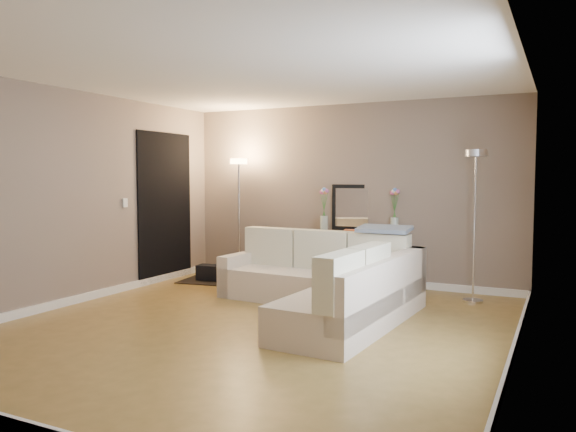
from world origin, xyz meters
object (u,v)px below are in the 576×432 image
at_px(console_table, 353,256).
at_px(floor_lamp_lit, 239,194).
at_px(sectional_sofa, 328,284).
at_px(floor_lamp_unlit, 475,195).

height_order(console_table, floor_lamp_lit, floor_lamp_lit).
bearing_deg(console_table, floor_lamp_lit, -174.56).
distance_m(sectional_sofa, floor_lamp_lit, 2.71).
xyz_separation_m(console_table, floor_lamp_unlit, (1.71, -0.39, 0.91)).
bearing_deg(floor_lamp_unlit, sectional_sofa, -139.28).
xyz_separation_m(sectional_sofa, floor_lamp_unlit, (1.43, 1.23, 1.01)).
height_order(console_table, floor_lamp_unlit, floor_lamp_unlit).
distance_m(console_table, floor_lamp_unlit, 1.97).
height_order(sectional_sofa, console_table, sectional_sofa).
relative_size(sectional_sofa, console_table, 2.05).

